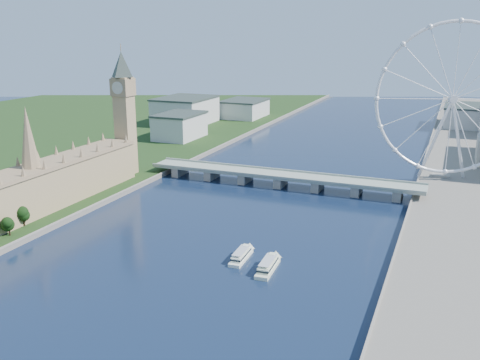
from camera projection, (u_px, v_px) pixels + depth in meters
The scene contains 7 objects.
parliament_range at pixel (34, 190), 349.45m from camera, with size 24.00×200.00×70.00m.
big_ben at pixel (123, 98), 432.92m from camera, with size 20.02×20.02×110.00m.
westminster_bridge at pixel (281, 178), 422.32m from camera, with size 220.00×22.00×9.50m.
london_eye at pixel (453, 100), 411.66m from camera, with size 113.60×39.12×124.30m.
city_skyline at pixel (379, 119), 637.47m from camera, with size 505.00×280.00×32.00m.
tour_boat_near at pixel (241, 259), 287.24m from camera, with size 6.74×26.55×5.83m, color white, non-canonical shape.
tour_boat_far at pixel (268, 270), 274.26m from camera, with size 7.29×28.58×6.30m, color silver, non-canonical shape.
Camera 1 is at (123.17, -89.52, 118.45)m, focal length 40.00 mm.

